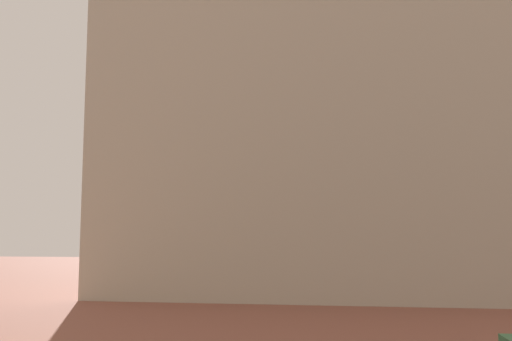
{
  "coord_description": "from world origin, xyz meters",
  "views": [
    {
      "loc": [
        1.75,
        -1.43,
        2.9
      ],
      "look_at": [
        -0.04,
        10.04,
        4.22
      ],
      "focal_mm": 39.92,
      "sensor_mm": 36.0,
      "label": 1
    }
  ],
  "objects": [
    {
      "name": "landmark_building",
      "position": [
        0.72,
        28.43,
        11.96
      ],
      "size": [
        22.5,
        12.12,
        34.76
      ],
      "color": "#B2A893",
      "rests_on": "ground_plane"
    }
  ]
}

